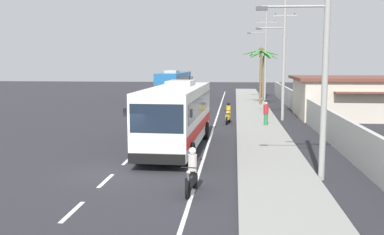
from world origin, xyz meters
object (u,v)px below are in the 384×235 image
(utility_pole_far, at_px, (265,54))
(palm_second, at_px, (264,62))
(coach_bus_far_lane, at_px, (174,85))
(utility_pole_nearest, at_px, (323,56))
(motorcycle_beside_bus, at_px, (228,115))
(pedestrian_near_kerb, at_px, (266,113))
(motorcycle_trailing, at_px, (192,175))
(roadside_building, at_px, (384,97))
(palm_nearest, at_px, (261,61))
(coach_bus_foreground, at_px, (177,114))
(utility_pole_mid, at_px, (283,53))

(utility_pole_far, xyz_separation_m, palm_second, (0.02, 2.64, -1.02))
(coach_bus_far_lane, bearing_deg, utility_pole_nearest, -73.10)
(motorcycle_beside_bus, relative_size, pedestrian_near_kerb, 1.17)
(motorcycle_beside_bus, distance_m, motorcycle_trailing, 18.00)
(palm_second, bearing_deg, roadside_building, -64.53)
(coach_bus_far_lane, bearing_deg, palm_nearest, -27.92)
(motorcycle_beside_bus, height_order, palm_nearest, palm_nearest)
(coach_bus_foreground, height_order, utility_pole_far, utility_pole_far)
(motorcycle_trailing, xyz_separation_m, utility_pole_nearest, (4.87, 2.23, 4.23))
(motorcycle_beside_bus, xyz_separation_m, utility_pole_far, (3.97, 20.28, 4.86))
(coach_bus_far_lane, relative_size, roadside_building, 0.74)
(coach_bus_far_lane, xyz_separation_m, palm_second, (10.66, 4.06, 2.62))
(roadside_building, bearing_deg, utility_pole_mid, -164.86)
(palm_second, bearing_deg, coach_bus_far_lane, -159.15)
(utility_pole_mid, height_order, palm_second, utility_pole_mid)
(roadside_building, bearing_deg, motorcycle_trailing, -121.38)
(palm_second, bearing_deg, pedestrian_near_kerb, -93.02)
(pedestrian_near_kerb, distance_m, roadside_building, 11.79)
(motorcycle_beside_bus, bearing_deg, coach_bus_far_lane, 109.47)
(coach_bus_foreground, xyz_separation_m, motorcycle_trailing, (1.57, -8.04, -1.22))
(motorcycle_beside_bus, bearing_deg, palm_second, 80.13)
(utility_pole_nearest, distance_m, roadside_building, 22.41)
(coach_bus_foreground, bearing_deg, palm_nearest, 76.37)
(pedestrian_near_kerb, relative_size, roadside_building, 0.11)
(coach_bus_foreground, relative_size, palm_nearest, 1.77)
(pedestrian_near_kerb, xyz_separation_m, palm_nearest, (0.43, 15.25, 3.62))
(pedestrian_near_kerb, xyz_separation_m, utility_pole_far, (1.27, 21.86, 4.50))
(motorcycle_beside_bus, distance_m, palm_nearest, 14.58)
(coach_bus_foreground, relative_size, utility_pole_mid, 1.06)
(utility_pole_far, height_order, palm_second, utility_pole_far)
(motorcycle_beside_bus, bearing_deg, coach_bus_foreground, -104.62)
(coach_bus_far_lane, distance_m, palm_second, 11.70)
(motorcycle_beside_bus, xyz_separation_m, motorcycle_trailing, (-1.02, -17.98, 0.01))
(motorcycle_trailing, distance_m, utility_pole_mid, 21.41)
(palm_nearest, height_order, roadside_building, palm_nearest)
(utility_pole_mid, bearing_deg, motorcycle_trailing, -104.46)
(coach_bus_far_lane, bearing_deg, motorcycle_trailing, -81.29)
(motorcycle_beside_bus, relative_size, roadside_building, 0.13)
(utility_pole_far, bearing_deg, motorcycle_beside_bus, -101.07)
(utility_pole_far, relative_size, roadside_building, 0.70)
(pedestrian_near_kerb, bearing_deg, utility_pole_nearest, 122.27)
(coach_bus_foreground, relative_size, utility_pole_nearest, 1.18)
(coach_bus_far_lane, distance_m, pedestrian_near_kerb, 22.50)
(utility_pole_nearest, bearing_deg, utility_pole_mid, 88.89)
(coach_bus_foreground, distance_m, palm_second, 33.61)
(coach_bus_far_lane, xyz_separation_m, pedestrian_near_kerb, (9.37, -20.44, -0.85))
(coach_bus_far_lane, height_order, utility_pole_far, utility_pole_far)
(pedestrian_near_kerb, bearing_deg, palm_nearest, -63.98)
(motorcycle_beside_bus, relative_size, palm_second, 0.32)
(motorcycle_beside_bus, bearing_deg, utility_pole_mid, 28.39)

